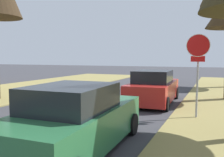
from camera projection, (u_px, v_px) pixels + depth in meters
The scene contains 3 objects.
stop_sign_far at pixel (198, 57), 8.63m from camera, with size 0.81×0.36×2.96m.
parked_sedan_green at pixel (75, 121), 5.69m from camera, with size 2.06×4.45×1.57m.
parked_sedan_red at pixel (153, 88), 11.73m from camera, with size 2.06×4.45×1.57m.
Camera 1 is at (5.11, 1.60, 2.19)m, focal length 39.28 mm.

